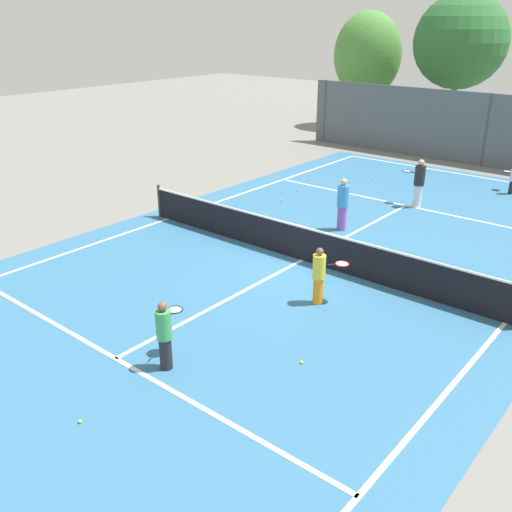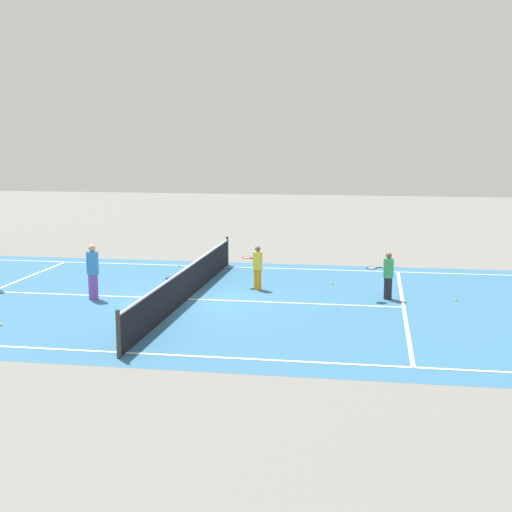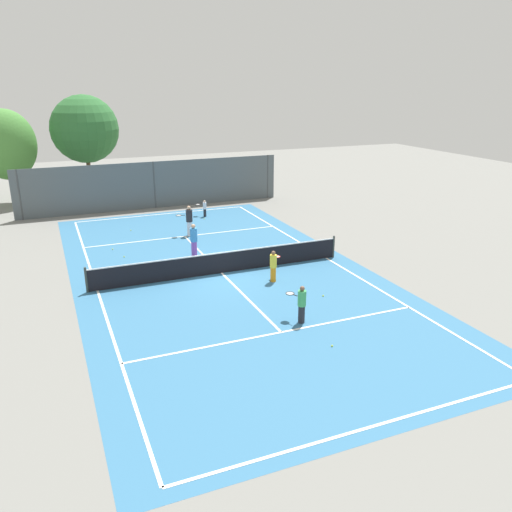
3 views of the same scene
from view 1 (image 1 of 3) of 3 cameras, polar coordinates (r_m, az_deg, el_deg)
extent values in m
plane|color=slate|center=(15.83, 4.68, -0.43)|extent=(80.00, 80.00, 0.00)
cube|color=teal|center=(15.83, 4.68, -0.42)|extent=(13.00, 25.00, 0.00)
cube|color=white|center=(19.27, -8.81, 3.74)|extent=(0.10, 24.00, 0.01)
cube|color=white|center=(13.79, 23.78, -6.17)|extent=(0.10, 24.00, 0.01)
cube|color=white|center=(26.12, 20.21, 7.70)|extent=(11.00, 0.10, 0.01)
cube|color=white|center=(11.76, -13.94, -9.98)|extent=(11.00, 0.10, 0.01)
cube|color=white|center=(21.09, 14.81, 4.93)|extent=(11.00, 0.10, 0.01)
cube|color=white|center=(15.83, 4.68, -0.41)|extent=(0.10, 12.80, 0.01)
cylinder|color=#333833|center=(19.39, -9.70, 5.49)|extent=(0.10, 0.10, 1.10)
cube|color=black|center=(15.65, 4.73, 1.17)|extent=(11.80, 0.03, 0.95)
cube|color=white|center=(15.47, 4.79, 2.89)|extent=(11.80, 0.04, 0.05)
cube|color=#515B60|center=(27.65, 22.16, 11.61)|extent=(18.00, 0.06, 3.20)
cylinder|color=#3F4447|center=(31.26, 6.96, 14.23)|extent=(0.12, 0.12, 3.20)
cylinder|color=#3F4447|center=(27.65, 22.16, 11.61)|extent=(0.12, 0.12, 3.20)
cylinder|color=brown|center=(33.90, 19.09, 13.87)|extent=(0.30, 0.30, 3.22)
sphere|color=#2D6B33|center=(33.60, 19.89, 19.64)|extent=(4.89, 4.89, 4.89)
cylinder|color=brown|center=(36.03, 10.77, 14.47)|extent=(0.36, 0.36, 2.36)
ellipsoid|color=#4C8E3D|center=(35.73, 11.14, 19.23)|extent=(4.05, 3.46, 4.86)
cylinder|color=purple|center=(18.13, 8.62, 3.79)|extent=(0.29, 0.29, 0.78)
cylinder|color=#388CD8|center=(17.91, 8.76, 6.00)|extent=(0.36, 0.36, 0.68)
sphere|color=tan|center=(17.78, 8.84, 7.37)|extent=(0.21, 0.21, 0.21)
cylinder|color=#232328|center=(11.12, -9.07, -9.63)|extent=(0.24, 0.24, 0.66)
cylinder|color=#3FA559|center=(10.80, -9.28, -6.84)|extent=(0.30, 0.30, 0.58)
sphere|color=brown|center=(10.62, -9.41, -5.06)|extent=(0.18, 0.18, 0.18)
cylinder|color=black|center=(11.02, -8.66, -5.96)|extent=(0.11, 0.19, 0.03)
torus|color=black|center=(11.22, -8.17, -5.37)|extent=(0.44, 0.44, 0.03)
cylinder|color=silver|center=(11.22, -8.17, -5.37)|extent=(0.37, 0.37, 0.00)
cylinder|color=orange|center=(13.41, 6.26, -3.47)|extent=(0.24, 0.24, 0.66)
cylinder|color=yellow|center=(13.15, 6.37, -1.07)|extent=(0.30, 0.30, 0.57)
sphere|color=brown|center=(13.00, 6.45, 0.45)|extent=(0.18, 0.18, 0.18)
cylinder|color=black|center=(13.22, 7.63, -0.86)|extent=(0.15, 0.17, 0.03)
torus|color=red|center=(13.29, 8.66, -0.78)|extent=(0.47, 0.47, 0.03)
cylinder|color=silver|center=(13.29, 8.66, -0.78)|extent=(0.39, 0.39, 0.00)
cylinder|color=silver|center=(20.96, 15.94, 5.82)|extent=(0.29, 0.29, 0.80)
cylinder|color=#232328|center=(20.77, 16.16, 7.79)|extent=(0.37, 0.37, 0.70)
sphere|color=tan|center=(20.66, 16.30, 9.01)|extent=(0.22, 0.22, 0.22)
cylinder|color=black|center=(20.96, 15.47, 8.10)|extent=(0.20, 0.08, 0.03)
torus|color=black|center=(21.11, 14.95, 8.26)|extent=(0.41, 0.41, 0.03)
cylinder|color=silver|center=(21.11, 14.95, 8.26)|extent=(0.34, 0.34, 0.00)
cylinder|color=#232328|center=(23.82, 24.30, 6.30)|extent=(0.19, 0.19, 0.50)
cylinder|color=black|center=(23.93, 24.22, 7.62)|extent=(0.16, 0.17, 0.03)
torus|color=black|center=(24.14, 23.97, 7.79)|extent=(0.47, 0.47, 0.03)
cylinder|color=silver|center=(24.14, 23.97, 7.79)|extent=(0.39, 0.39, 0.00)
cube|color=blue|center=(15.76, 11.34, -0.22)|extent=(0.42, 0.29, 0.36)
sphere|color=#CCE533|center=(15.72, 11.13, 0.57)|extent=(0.07, 0.07, 0.07)
sphere|color=#CCE533|center=(15.68, 11.74, 0.46)|extent=(0.07, 0.07, 0.07)
sphere|color=#CCE533|center=(23.35, 23.19, 5.61)|extent=(0.07, 0.07, 0.07)
sphere|color=#CCE533|center=(22.27, 4.15, 6.66)|extent=(0.07, 0.07, 0.07)
sphere|color=#CCE533|center=(20.93, 2.57, 5.62)|extent=(0.07, 0.07, 0.07)
sphere|color=#CCE533|center=(24.22, 11.65, 7.58)|extent=(0.07, 0.07, 0.07)
sphere|color=#CCE533|center=(14.14, 21.71, -4.97)|extent=(0.07, 0.07, 0.07)
sphere|color=#CCE533|center=(11.30, 4.60, -10.61)|extent=(0.07, 0.07, 0.07)
sphere|color=#CCE533|center=(10.28, -17.27, -15.61)|extent=(0.07, 0.07, 0.07)
camera|label=2|loc=(29.38, -39.18, 15.31)|focal=50.02mm
camera|label=3|loc=(17.88, -84.20, 9.59)|focal=36.12mm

